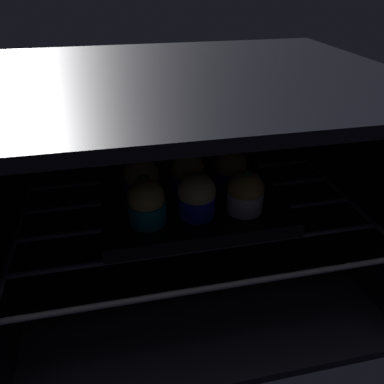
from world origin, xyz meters
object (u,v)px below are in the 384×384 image
Objects in this scene: muffin_row0_col2 at (245,192)px; muffin_row0_col0 at (147,203)px; muffin_row1_col0 at (142,179)px; muffin_row1_col1 at (186,173)px; muffin_row0_col1 at (198,196)px; muffin_row1_col2 at (230,170)px; baking_tray at (192,205)px.

muffin_row0_col0 is at bearing 179.79° from muffin_row0_col2.
muffin_row0_col2 is 16.75cm from muffin_row1_col0.
muffin_row0_col0 is 1.06× the size of muffin_row0_col2.
muffin_row0_col0 is 0.96× the size of muffin_row1_col1.
muffin_row0_col0 is 7.69cm from muffin_row0_col1.
muffin_row0_col1 is 1.00× the size of muffin_row1_col2.
muffin_row1_col1 reaches higher than muffin_row0_col2.
muffin_row1_col0 is at bearing -179.86° from muffin_row1_col1.
muffin_row1_col0 is 15.00cm from muffin_row1_col2.
muffin_row1_col2 is (15.04, 7.59, -0.09)cm from muffin_row0_col0.
muffin_row0_col2 is at bearing -26.07° from muffin_row1_col0.
muffin_row0_col1 is 7.04cm from muffin_row1_col1.
muffin_row0_col1 is at bearing -87.40° from muffin_row1_col1.
muffin_row0_col2 and muffin_row1_col2 have the same top height.
muffin_row1_col1 is at bearing 92.99° from baking_tray.
muffin_row1_col2 is at bearing 1.10° from muffin_row1_col0.
baking_tray is at bearing 25.75° from muffin_row0_col0.
muffin_row1_col1 is (-7.72, 7.38, 0.26)cm from muffin_row0_col2.
baking_tray is 3.87× the size of muffin_row0_col0.
muffin_row1_col0 reaches higher than baking_tray.
muffin_row0_col0 is at bearing -153.22° from muffin_row1_col2.
muffin_row1_col1 reaches higher than muffin_row1_col0.
muffin_row1_col0 is at bearing 137.46° from muffin_row0_col1.
muffin_row0_col1 is (0.13, -3.35, 3.74)cm from baking_tray.
muffin_row0_col2 is (7.53, -3.70, 3.69)cm from baking_tray.
muffin_row1_col1 is at bearing -177.98° from muffin_row1_col2.
muffin_row0_col0 is 0.98× the size of muffin_row1_col0.
muffin_row1_col2 reaches higher than baking_tray.
muffin_row1_col0 reaches higher than muffin_row0_col0.
baking_tray is at bearing 92.17° from muffin_row0_col1.
muffin_row0_col0 is 15.09cm from muffin_row0_col2.
muffin_row1_col1 is 1.10× the size of muffin_row1_col2.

